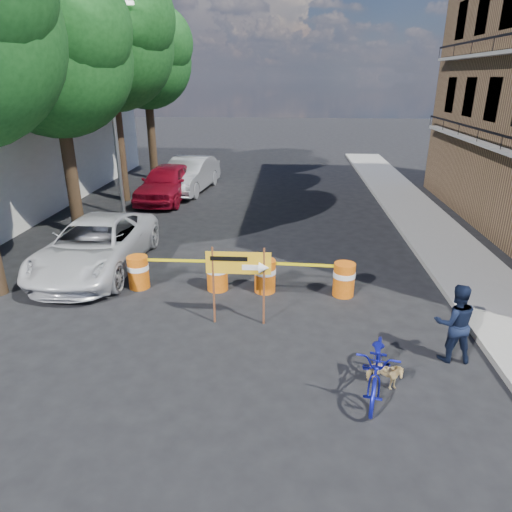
# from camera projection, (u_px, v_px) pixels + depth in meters

# --- Properties ---
(ground) EXTENTS (120.00, 120.00, 0.00)m
(ground) POSITION_uv_depth(u_px,v_px,m) (246.00, 344.00, 9.87)
(ground) COLOR black
(ground) RESTS_ON ground
(sidewalk_east) EXTENTS (2.40, 40.00, 0.15)m
(sidewalk_east) POSITION_uv_depth(u_px,v_px,m) (450.00, 250.00, 15.01)
(sidewalk_east) COLOR gray
(sidewalk_east) RESTS_ON ground
(tree_mid_a) EXTENTS (5.25, 5.00, 8.68)m
(tree_mid_a) POSITION_uv_depth(u_px,v_px,m) (56.00, 57.00, 14.63)
(tree_mid_a) COLOR #332316
(tree_mid_a) RESTS_ON ground
(tree_mid_b) EXTENTS (5.67, 5.40, 9.62)m
(tree_mid_b) POSITION_uv_depth(u_px,v_px,m) (111.00, 43.00, 19.02)
(tree_mid_b) COLOR #332316
(tree_mid_b) RESTS_ON ground
(tree_far) EXTENTS (5.04, 4.80, 8.84)m
(tree_far) POSITION_uv_depth(u_px,v_px,m) (147.00, 61.00, 23.84)
(tree_far) COLOR #332316
(tree_far) RESTS_ON ground
(streetlamp) EXTENTS (1.25, 0.18, 8.00)m
(streetlamp) POSITION_uv_depth(u_px,v_px,m) (114.00, 106.00, 17.49)
(streetlamp) COLOR gray
(streetlamp) RESTS_ON ground
(barrel_far_left) EXTENTS (0.58, 0.58, 0.90)m
(barrel_far_left) POSITION_uv_depth(u_px,v_px,m) (138.00, 271.00, 12.36)
(barrel_far_left) COLOR #C5590B
(barrel_far_left) RESTS_ON ground
(barrel_mid_left) EXTENTS (0.58, 0.58, 0.90)m
(barrel_mid_left) POSITION_uv_depth(u_px,v_px,m) (217.00, 273.00, 12.24)
(barrel_mid_left) COLOR #C5590B
(barrel_mid_left) RESTS_ON ground
(barrel_mid_right) EXTENTS (0.58, 0.58, 0.90)m
(barrel_mid_right) POSITION_uv_depth(u_px,v_px,m) (265.00, 275.00, 12.13)
(barrel_mid_right) COLOR #C5590B
(barrel_mid_right) RESTS_ON ground
(barrel_far_right) EXTENTS (0.58, 0.58, 0.90)m
(barrel_far_right) POSITION_uv_depth(u_px,v_px,m) (344.00, 279.00, 11.91)
(barrel_far_right) COLOR #C5590B
(barrel_far_right) RESTS_ON ground
(detour_sign) EXTENTS (1.47, 0.27, 1.89)m
(detour_sign) POSITION_uv_depth(u_px,v_px,m) (247.00, 269.00, 10.20)
(detour_sign) COLOR #592D19
(detour_sign) RESTS_ON ground
(pedestrian) EXTENTS (0.81, 0.64, 1.66)m
(pedestrian) POSITION_uv_depth(u_px,v_px,m) (455.00, 323.00, 9.05)
(pedestrian) COLOR black
(pedestrian) RESTS_ON ground
(bicycle) EXTENTS (0.95, 1.22, 2.06)m
(bicycle) POSITION_uv_depth(u_px,v_px,m) (380.00, 342.00, 8.02)
(bicycle) COLOR #1419A4
(bicycle) RESTS_ON ground
(dog) EXTENTS (0.75, 0.56, 0.58)m
(dog) POSITION_uv_depth(u_px,v_px,m) (384.00, 374.00, 8.37)
(dog) COLOR #E8CA85
(dog) RESTS_ON ground
(suv_white) EXTENTS (2.50, 5.43, 1.51)m
(suv_white) POSITION_uv_depth(u_px,v_px,m) (96.00, 246.00, 13.44)
(suv_white) COLOR silver
(suv_white) RESTS_ON ground
(sedan_red) EXTENTS (2.28, 5.01, 1.67)m
(sedan_red) POSITION_uv_depth(u_px,v_px,m) (167.00, 183.00, 21.17)
(sedan_red) COLOR maroon
(sedan_red) RESTS_ON ground
(sedan_silver) EXTENTS (2.45, 5.29, 1.68)m
(sedan_silver) POSITION_uv_depth(u_px,v_px,m) (189.00, 175.00, 22.85)
(sedan_silver) COLOR #B7B8BF
(sedan_silver) RESTS_ON ground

